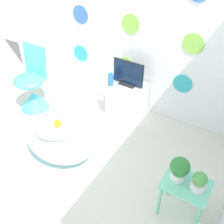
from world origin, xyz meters
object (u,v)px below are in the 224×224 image
Objects in this scene: bathtub at (61,138)px; tv at (128,74)px; potted_plant_right at (199,182)px; potted_plant_left at (180,169)px; vase at (111,80)px; chair at (32,90)px.

tv is (0.27, 1.04, 0.38)m from bathtub.
bathtub is at bearing 179.59° from potted_plant_right.
bathtub is 1.38m from potted_plant_left.
potted_plant_right is at bearing -1.74° from potted_plant_left.
vase is (-0.18, -0.12, -0.07)m from tv.
potted_plant_left reaches higher than potted_plant_right.
bathtub is 4.68× the size of vase.
tv is 2.32× the size of vase.
chair is 4.68× the size of potted_plant_right.
bathtub is 0.97m from vase.
potted_plant_left is at bearing 178.26° from potted_plant_right.
tv is at bearing 139.76° from potted_plant_right.
potted_plant_left is at bearing -36.54° from vase.
vase is at bearing 23.48° from chair.
tv is at bearing 75.41° from bathtub.
chair reaches higher than vase.
tv is at bearing 25.33° from chair.
bathtub is 0.96× the size of chair.
potted_plant_right is (2.42, -0.50, 0.23)m from chair.
chair reaches higher than potted_plant_left.
tv reaches higher than potted_plant_right.
potted_plant_right is at bearing -11.55° from chair.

